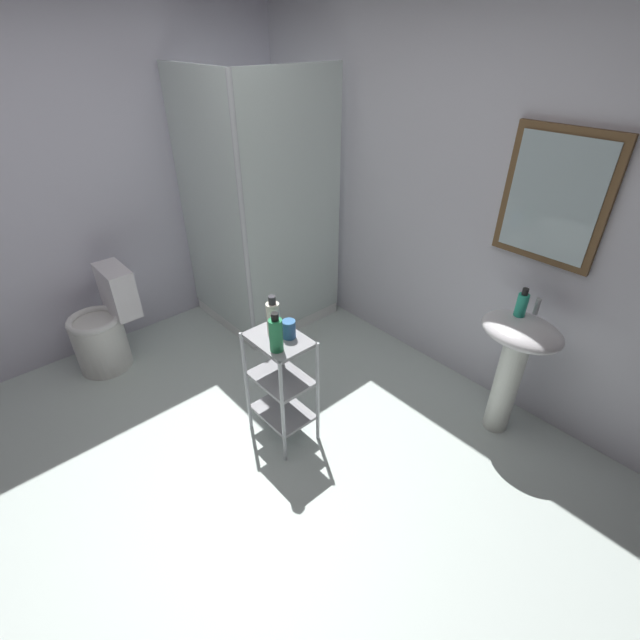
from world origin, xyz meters
TOP-DOWN VIEW (x-y plane):
  - ground_plane at (0.00, 0.00)m, footprint 4.20×4.20m
  - wall_back at (0.01, 1.85)m, footprint 4.20×0.14m
  - wall_left at (-1.85, 0.00)m, footprint 0.10×4.20m
  - shower_stall at (-1.23, 1.17)m, footprint 0.92×0.92m
  - pedestal_sink at (0.84, 1.52)m, footprint 0.46×0.37m
  - sink_faucet at (0.84, 1.64)m, footprint 0.03×0.03m
  - toilet at (-1.48, -0.08)m, footprint 0.37×0.49m
  - storage_cart at (-0.03, 0.45)m, footprint 0.38×0.28m
  - hand_soap_bottle at (0.78, 1.55)m, footprint 0.06×0.06m
  - body_wash_bottle_green at (0.05, 0.38)m, footprint 0.07×0.07m
  - lotion_bottle_white at (-0.09, 0.47)m, footprint 0.07×0.07m
  - rinse_cup at (0.00, 0.51)m, footprint 0.07×0.07m

SIDE VIEW (x-z plane):
  - ground_plane at x=0.00m, z-range -0.02..0.00m
  - toilet at x=-1.48m, z-range -0.07..0.69m
  - storage_cart at x=-0.03m, z-range 0.07..0.81m
  - shower_stall at x=-1.23m, z-range -0.54..1.46m
  - pedestal_sink at x=0.84m, z-range 0.17..0.98m
  - rinse_cup at x=0.00m, z-range 0.74..0.85m
  - body_wash_bottle_green at x=0.05m, z-range 0.73..0.96m
  - lotion_bottle_white at x=-0.09m, z-range 0.72..0.96m
  - sink_faucet at x=0.84m, z-range 0.81..0.91m
  - hand_soap_bottle at x=0.78m, z-range 0.80..0.97m
  - wall_left at x=-1.85m, z-range 0.00..2.50m
  - wall_back at x=0.01m, z-range 0.00..2.50m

